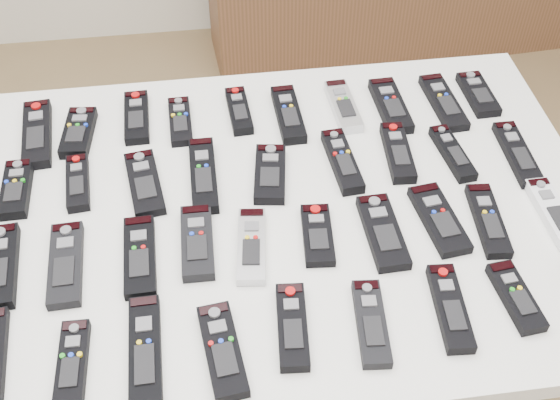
{
  "coord_description": "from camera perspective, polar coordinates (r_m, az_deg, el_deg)",
  "views": [
    {
      "loc": [
        -0.12,
        -0.8,
        1.78
      ],
      "look_at": [
        0.0,
        0.12,
        0.8
      ],
      "focal_mm": 45.0,
      "sensor_mm": 36.0,
      "label": 1
    }
  ],
  "objects": [
    {
      "name": "remote_36",
      "position": [
        1.28,
        18.63,
        -7.47
      ],
      "size": [
        0.06,
        0.15,
        0.02
      ],
      "primitive_type": "cube",
      "rotation": [
        0.0,
        0.0,
        0.1
      ],
      "color": "black",
      "rests_on": "table"
    },
    {
      "name": "remote_9",
      "position": [
        1.68,
        15.8,
        8.28
      ],
      "size": [
        0.06,
        0.15,
        0.02
      ],
      "primitive_type": "cube",
      "rotation": [
        0.0,
        0.0,
        0.03
      ],
      "color": "black",
      "rests_on": "table"
    },
    {
      "name": "remote_31",
      "position": [
        1.18,
        -10.9,
        -12.03
      ],
      "size": [
        0.05,
        0.21,
        0.02
      ],
      "primitive_type": "cube",
      "rotation": [
        0.0,
        0.0,
        0.01
      ],
      "color": "black",
      "rests_on": "table"
    },
    {
      "name": "remote_28",
      "position": [
        1.44,
        21.31,
        -0.98
      ],
      "size": [
        0.05,
        0.17,
        0.02
      ],
      "primitive_type": "cube",
      "rotation": [
        0.0,
        0.0,
        0.02
      ],
      "color": "silver",
      "rests_on": "table"
    },
    {
      "name": "remote_25",
      "position": [
        1.32,
        8.35,
        -2.59
      ],
      "size": [
        0.07,
        0.18,
        0.02
      ],
      "primitive_type": "cube",
      "rotation": [
        0.0,
        0.0,
        0.03
      ],
      "color": "black",
      "rests_on": "table"
    },
    {
      "name": "remote_15",
      "position": [
        1.45,
        5.08,
        3.16
      ],
      "size": [
        0.06,
        0.18,
        0.02
      ],
      "primitive_type": "cube",
      "rotation": [
        0.0,
        0.0,
        0.07
      ],
      "color": "black",
      "rests_on": "table"
    },
    {
      "name": "remote_7",
      "position": [
        1.6,
        8.97,
        7.58
      ],
      "size": [
        0.06,
        0.18,
        0.02
      ],
      "primitive_type": "cube",
      "rotation": [
        0.0,
        0.0,
        0.04
      ],
      "color": "black",
      "rests_on": "table"
    },
    {
      "name": "remote_3",
      "position": [
        1.56,
        -8.11,
        6.35
      ],
      "size": [
        0.05,
        0.15,
        0.02
      ],
      "primitive_type": "cube",
      "rotation": [
        0.0,
        0.0,
        0.02
      ],
      "color": "black",
      "rests_on": "table"
    },
    {
      "name": "remote_32",
      "position": [
        1.16,
        -4.7,
        -12.1
      ],
      "size": [
        0.07,
        0.18,
        0.02
      ],
      "primitive_type": "cube",
      "rotation": [
        0.0,
        0.0,
        0.11
      ],
      "color": "black",
      "rests_on": "table"
    },
    {
      "name": "remote_14",
      "position": [
        1.41,
        -0.81,
        2.14
      ],
      "size": [
        0.08,
        0.16,
        0.02
      ],
      "primitive_type": "cube",
      "rotation": [
        0.0,
        0.0,
        -0.15
      ],
      "color": "black",
      "rests_on": "table"
    },
    {
      "name": "remote_4",
      "position": [
        1.57,
        -3.35,
        7.25
      ],
      "size": [
        0.05,
        0.15,
        0.02
      ],
      "primitive_type": "cube",
      "rotation": [
        0.0,
        0.0,
        0.05
      ],
      "color": "black",
      "rests_on": "table"
    },
    {
      "name": "remote_2",
      "position": [
        1.58,
        -11.58,
        6.6
      ],
      "size": [
        0.05,
        0.17,
        0.02
      ],
      "primitive_type": "cube",
      "rotation": [
        0.0,
        0.0,
        0.02
      ],
      "color": "black",
      "rests_on": "table"
    },
    {
      "name": "remote_20",
      "position": [
        1.32,
        -17.02,
        -5.01
      ],
      "size": [
        0.06,
        0.19,
        0.02
      ],
      "primitive_type": "cube",
      "rotation": [
        0.0,
        0.0,
        0.03
      ],
      "color": "black",
      "rests_on": "table"
    },
    {
      "name": "remote_33",
      "position": [
        1.18,
        1.01,
        -10.23
      ],
      "size": [
        0.06,
        0.17,
        0.02
      ],
      "primitive_type": "cube",
      "rotation": [
        0.0,
        0.0,
        -0.09
      ],
      "color": "black",
      "rests_on": "table"
    },
    {
      "name": "remote_10",
      "position": [
        1.48,
        -20.64,
        0.84
      ],
      "size": [
        0.05,
        0.15,
        0.02
      ],
      "primitive_type": "cube",
      "rotation": [
        0.0,
        0.0,
        0.01
      ],
      "color": "black",
      "rests_on": "table"
    },
    {
      "name": "remote_27",
      "position": [
        1.39,
        16.55,
        -1.59
      ],
      "size": [
        0.06,
        0.18,
        0.02
      ],
      "primitive_type": "cube",
      "rotation": [
        0.0,
        0.0,
        -0.08
      ],
      "color": "black",
      "rests_on": "table"
    },
    {
      "name": "remote_5",
      "position": [
        1.55,
        0.68,
        6.98
      ],
      "size": [
        0.06,
        0.18,
        0.02
      ],
      "primitive_type": "cube",
      "rotation": [
        0.0,
        0.0,
        0.03
      ],
      "color": "black",
      "rests_on": "table"
    },
    {
      "name": "remote_21",
      "position": [
        1.3,
        -11.33,
        -4.49
      ],
      "size": [
        0.06,
        0.18,
        0.02
      ],
      "primitive_type": "cube",
      "rotation": [
        0.0,
        0.0,
        0.02
      ],
      "color": "black",
      "rests_on": "table"
    },
    {
      "name": "remote_24",
      "position": [
        1.31,
        3.07,
        -2.85
      ],
      "size": [
        0.07,
        0.15,
        0.02
      ],
      "primitive_type": "cube",
      "rotation": [
        0.0,
        0.0,
        -0.08
      ],
      "color": "black",
      "rests_on": "table"
    },
    {
      "name": "remote_6",
      "position": [
        1.58,
        5.16,
        7.59
      ],
      "size": [
        0.06,
        0.17,
        0.02
      ],
      "primitive_type": "cube",
      "rotation": [
        0.0,
        0.0,
        0.05
      ],
      "color": "#B7B7BC",
      "rests_on": "table"
    },
    {
      "name": "remote_34",
      "position": [
        1.2,
        7.42,
        -9.88
      ],
      "size": [
        0.06,
        0.17,
        0.02
      ],
      "primitive_type": "cube",
      "rotation": [
        0.0,
        0.0,
        -0.09
      ],
      "color": "black",
      "rests_on": "table"
    },
    {
      "name": "remote_0",
      "position": [
        1.59,
        -19.14,
        5.1
      ],
      "size": [
        0.07,
        0.21,
        0.02
      ],
      "primitive_type": "cube",
      "rotation": [
        0.0,
        0.0,
        0.09
      ],
      "color": "black",
      "rests_on": "table"
    },
    {
      "name": "remote_16",
      "position": [
        1.48,
        9.55,
        3.84
      ],
      "size": [
        0.06,
        0.17,
        0.02
      ],
      "primitive_type": "cube",
      "rotation": [
        0.0,
        0.0,
        -0.07
      ],
      "color": "black",
      "rests_on": "table"
    },
    {
      "name": "table",
      "position": [
        1.41,
        0.0,
        -2.19
      ],
      "size": [
        1.25,
        0.88,
        0.78
      ],
      "color": "white",
      "rests_on": "ground"
    },
    {
      "name": "remote_22",
      "position": [
        1.3,
        -6.74,
        -3.44
      ],
      "size": [
        0.06,
        0.17,
        0.02
      ],
      "primitive_type": "cube",
      "rotation": [
        0.0,
        0.0,
        -0.02
      ],
      "color": "black",
      "rests_on": "table"
    },
    {
      "name": "remote_26",
      "position": [
        1.36,
        12.8,
        -1.54
      ],
      "size": [
        0.08,
        0.18,
        0.02
      ],
      "primitive_type": "cube",
      "rotation": [
        0.0,
        0.0,
        0.12
      ],
      "color": "black",
      "rests_on": "table"
    },
    {
      "name": "remote_35",
      "position": [
        1.24,
        13.66,
        -8.5
      ],
      "size": [
        0.06,
        0.17,
        0.02
      ],
      "primitive_type": "cube",
      "rotation": [
        0.0,
        0.0,
        -0.07
      ],
      "color": "black",
      "rests_on": "table"
    },
    {
      "name": "remote_1",
      "position": [
        1.57,
        -16.06,
        5.29
      ],
      "size": [
        0.07,
        0.15,
        0.02
      ],
      "primitive_type": "cube",
      "rotation": [
        0.0,
        0.0,
        -0.1
      ],
      "color": "black",
      "rests_on": "table"
    },
    {
      "name": "remote_30",
      "position": [
        1.19,
        -16.52,
        -12.65
      ],
      "size": [
        0.05,
        0.16,
        0.02
      ],
      "primitive_type": "cube",
      "rotation": [
        0.0,
        0.0,
        -0.03
      ],
      "color": "black",
      "rests_on": "table"
    },
    {
      "name": "remote_13",
      "position": [
        1.42,
        -6.24,
        2.03
      ],
      "size": [
        0.05,
        0.2,
        0.02
      ],
      "primitive_type": "cube",
      "rotation": [
        0.0,
        0.0,
        -0.0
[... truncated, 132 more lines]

